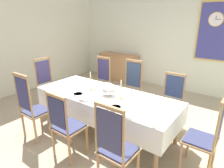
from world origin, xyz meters
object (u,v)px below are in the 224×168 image
bowl_near_right (107,85)px  chair_south_b (65,124)px  chair_north_c (171,100)px  spoon_primary (74,93)px  mounted_clock (216,19)px  candlestick_east (121,92)px  sideboard (118,67)px  chair_north_b (130,88)px  spoon_secondary (103,84)px  chair_head_east (207,135)px  chair_south_a (32,107)px  bowl_far_right (84,99)px  dining_table (105,98)px  bowl_near_left (78,94)px  chair_head_west (48,84)px  candlestick_west (91,83)px  soup_tureen (108,90)px  chair_north_a (100,81)px  bowl_far_left (116,108)px  framed_painting (221,32)px  chair_south_c (115,146)px

bowl_near_right → chair_south_b: bearing=-79.9°
chair_north_c → spoon_primary: 1.85m
spoon_primary → mounted_clock: bearing=53.4°
chair_north_c → candlestick_east: 1.12m
chair_south_b → sideboard: 4.13m
chair_north_b → spoon_secondary: 0.64m
chair_head_east → bowl_near_right: bearing=78.9°
chair_south_a → bowl_far_right: size_ratio=6.46×
dining_table → bowl_near_left: 0.49m
chair_head_west → candlestick_west: chair_head_west is taller
soup_tureen → spoon_primary: 0.64m
mounted_clock → sideboard: bearing=-175.0°
chair_north_c → sideboard: 3.25m
chair_south_b → chair_head_west: 1.93m
chair_south_a → bowl_far_right: bearing=33.8°
chair_south_a → chair_head_east: (2.62, 0.92, -0.02)m
candlestick_west → spoon_primary: (-0.14, -0.31, -0.14)m
bowl_near_right → mounted_clock: 3.28m
chair_north_a → chair_north_c: 1.78m
bowl_far_left → framed_painting: bearing=78.1°
chair_head_east → bowl_far_left: chair_head_east is taller
chair_north_a → bowl_far_right: bearing=120.0°
candlestick_west → sideboard: bearing=115.4°
chair_north_c → bowl_far_right: 1.68m
chair_north_b → spoon_primary: size_ratio=6.98×
spoon_secondary → candlestick_east: bearing=-22.0°
chair_south_a → spoon_primary: (0.41, 0.62, 0.15)m
mounted_clock → chair_head_west: bearing=-132.2°
chair_head_west → bowl_far_right: 1.67m
chair_south_a → sideboard: 3.87m
chair_north_c → spoon_primary: size_ratio=6.15×
dining_table → chair_south_b: bearing=-91.8°
chair_south_c → chair_north_c: chair_south_c is taller
bowl_near_right → bowl_far_right: bowl_far_right is taller
chair_south_a → chair_south_c: 1.78m
dining_table → framed_painting: 3.51m
bowl_far_left → framed_painting: framed_painting is taller
chair_south_a → candlestick_west: chair_south_a is taller
chair_south_b → chair_south_c: 0.92m
chair_south_c → chair_south_a: bearing=-179.9°
spoon_primary → chair_south_a: bearing=-135.5°
candlestick_east → bowl_far_right: (-0.47, -0.41, -0.11)m
chair_north_a → chair_north_c: bearing=179.8°
bowl_far_right → mounted_clock: bearing=71.0°
chair_head_east → bowl_far_right: (-1.85, -0.41, 0.19)m
chair_north_c → dining_table: bearing=45.6°
chair_south_a → soup_tureen: 1.35m
chair_north_a → candlestick_east: size_ratio=3.53×
chair_south_b → sideboard: bearing=114.0°
chair_south_a → soup_tureen: chair_south_a is taller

